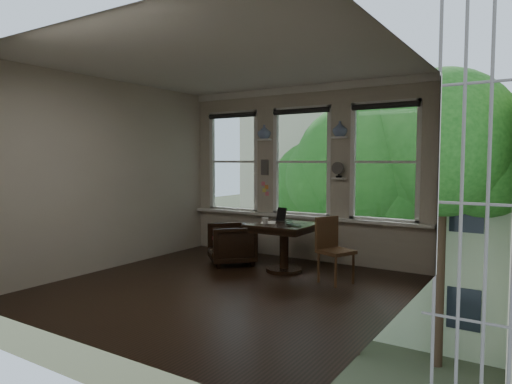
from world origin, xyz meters
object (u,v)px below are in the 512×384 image
Objects in this scene: table at (284,248)px; side_chair_right at (336,251)px; laptop at (292,225)px; mug at (265,221)px; armchair_left at (231,244)px.

table is 0.98× the size of side_chair_right.
laptop is 0.46m from mug.
side_chair_right reaches higher than armchair_left.
side_chair_right is 0.78m from laptop.
armchair_left is at bearing -164.23° from laptop.
mug is (-0.45, -0.02, 0.04)m from laptop.
armchair_left is (-0.99, -0.02, -0.04)m from table.
table is 0.47m from laptop.
laptop reaches higher than table.
armchair_left is 1.29m from laptop.
armchair_left is 2.44× the size of laptop.
table is at bearing 37.58° from mug.
armchair_left is 0.90m from mug.
table is 0.52m from mug.
side_chair_right is (1.93, -0.18, 0.12)m from armchair_left.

